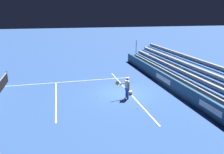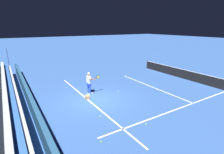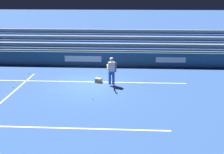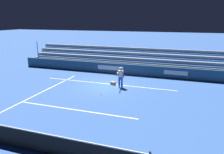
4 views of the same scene
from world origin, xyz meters
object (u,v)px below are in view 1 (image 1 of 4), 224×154
object	(u,v)px
tennis_ball_far_left	(124,87)
tennis_ball_on_baseline	(151,108)
tennis_ball_toward_net	(129,76)
tennis_ball_far_right	(103,78)
tennis_ball_near_player	(125,83)
tennis_ball_by_box	(97,97)
ball_box_cardboard	(130,93)
tennis_ball_stray_back	(138,108)
tennis_player	(127,88)

from	to	relation	value
tennis_ball_far_left	tennis_ball_on_baseline	bearing A→B (deg)	-173.44
tennis_ball_far_left	tennis_ball_toward_net	size ratio (longest dim) A/B	1.00
tennis_ball_far_right	tennis_ball_near_player	world-z (taller)	same
tennis_ball_on_baseline	tennis_ball_by_box	bearing A→B (deg)	47.94
tennis_ball_far_left	tennis_ball_near_player	world-z (taller)	same
tennis_ball_far_left	tennis_ball_near_player	distance (m)	1.22
tennis_ball_on_baseline	tennis_ball_far_right	distance (m)	8.15
tennis_ball_near_player	ball_box_cardboard	bearing A→B (deg)	170.67
tennis_ball_far_right	tennis_ball_stray_back	distance (m)	7.76
tennis_player	tennis_ball_far_right	size ratio (longest dim) A/B	25.98
tennis_player	tennis_ball_far_left	world-z (taller)	tennis_player
tennis_ball_by_box	tennis_ball_on_baseline	world-z (taller)	same
tennis_ball_far_right	tennis_ball_far_left	size ratio (longest dim) A/B	1.00
tennis_ball_toward_net	tennis_ball_far_left	bearing A→B (deg)	154.90
tennis_ball_toward_net	tennis_player	bearing A→B (deg)	160.03
ball_box_cardboard	tennis_ball_stray_back	distance (m)	2.77
tennis_player	tennis_ball_stray_back	bearing A→B (deg)	-173.32
tennis_ball_by_box	tennis_ball_stray_back	world-z (taller)	same
tennis_player	tennis_ball_on_baseline	xyz separation A→B (m)	(-2.13, -1.15, -0.86)
tennis_ball_by_box	tennis_ball_toward_net	bearing A→B (deg)	-41.02
tennis_ball_on_baseline	tennis_ball_toward_net	size ratio (longest dim) A/B	1.00
tennis_ball_far_right	tennis_ball_stray_back	bearing A→B (deg)	-173.32
tennis_ball_by_box	tennis_ball_near_player	xyz separation A→B (m)	(2.87, -3.24, 0.00)
tennis_ball_toward_net	tennis_ball_by_box	bearing A→B (deg)	138.98
tennis_ball_on_baseline	tennis_ball_toward_net	world-z (taller)	same
tennis_ball_by_box	tennis_ball_far_right	xyz separation A→B (m)	(4.93, -1.51, 0.00)
tennis_ball_far_right	tennis_ball_far_left	bearing A→B (deg)	-158.06
tennis_player	tennis_ball_far_left	bearing A→B (deg)	-13.13
tennis_ball_on_baseline	tennis_ball_far_left	bearing A→B (deg)	6.56
tennis_ball_far_left	ball_box_cardboard	bearing A→B (deg)	178.86
tennis_ball_near_player	tennis_ball_far_right	bearing A→B (deg)	40.03
tennis_ball_stray_back	tennis_ball_far_left	xyz separation A→B (m)	(4.50, -0.39, 0.00)
tennis_ball_on_baseline	tennis_ball_near_player	size ratio (longest dim) A/B	1.00
tennis_ball_far_left	tennis_ball_toward_net	bearing A→B (deg)	-25.10
tennis_ball_on_baseline	tennis_ball_far_right	xyz separation A→B (m)	(7.94, 1.84, 0.00)
tennis_player	tennis_ball_by_box	size ratio (longest dim) A/B	25.98
tennis_ball_by_box	tennis_ball_stray_back	size ratio (longest dim) A/B	1.00
ball_box_cardboard	tennis_ball_far_left	bearing A→B (deg)	-1.14
ball_box_cardboard	tennis_ball_far_right	distance (m)	5.12
tennis_ball_stray_back	tennis_ball_toward_net	distance (m)	7.97
tennis_player	tennis_ball_by_box	xyz separation A→B (m)	(0.89, 2.19, -0.86)
tennis_player	tennis_ball_on_baseline	world-z (taller)	tennis_player
tennis_player	tennis_ball_near_player	world-z (taller)	tennis_player
tennis_player	tennis_ball_near_player	distance (m)	3.99
tennis_ball_far_right	tennis_ball_near_player	xyz separation A→B (m)	(-2.06, -1.73, 0.00)
tennis_ball_toward_net	ball_box_cardboard	bearing A→B (deg)	162.76
ball_box_cardboard	tennis_ball_by_box	world-z (taller)	ball_box_cardboard
tennis_ball_by_box	tennis_ball_near_player	distance (m)	4.32
tennis_ball_on_baseline	tennis_ball_stray_back	distance (m)	0.96
tennis_player	tennis_ball_on_baseline	bearing A→B (deg)	-151.53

